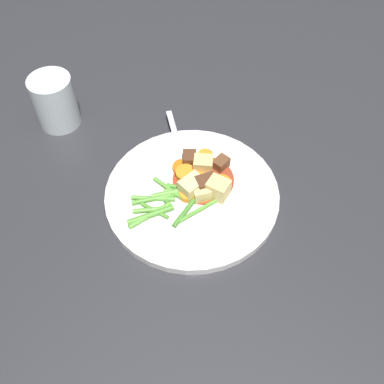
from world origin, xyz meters
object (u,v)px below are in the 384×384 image
(carrot_slice_5, at_px, (205,156))
(potato_chunk_3, at_px, (194,185))
(dinner_plate, at_px, (192,195))
(carrot_slice_2, at_px, (222,183))
(meat_chunk_0, at_px, (190,159))
(water_glass, at_px, (55,102))
(meat_chunk_2, at_px, (207,185))
(potato_chunk_2, at_px, (218,189))
(meat_chunk_1, at_px, (221,164))
(carrot_slice_0, at_px, (194,167))
(potato_chunk_0, at_px, (201,193))
(carrot_slice_1, at_px, (204,180))
(fork, at_px, (179,148))
(potato_chunk_1, at_px, (203,165))
(carrot_slice_4, at_px, (186,174))
(carrot_slice_3, at_px, (190,196))
(carrot_slice_6, at_px, (182,168))

(carrot_slice_5, relative_size, potato_chunk_3, 0.68)
(dinner_plate, xyz_separation_m, carrot_slice_2, (0.04, -0.03, 0.01))
(meat_chunk_0, distance_m, water_glass, 0.27)
(carrot_slice_2, bearing_deg, meat_chunk_2, 150.22)
(potato_chunk_2, distance_m, meat_chunk_1, 0.06)
(carrot_slice_0, height_order, potato_chunk_3, potato_chunk_3)
(potato_chunk_0, distance_m, meat_chunk_0, 0.07)
(dinner_plate, bearing_deg, meat_chunk_2, -42.99)
(carrot_slice_1, bearing_deg, potato_chunk_2, -103.97)
(water_glass, bearing_deg, fork, -73.16)
(carrot_slice_5, relative_size, potato_chunk_2, 0.78)
(dinner_plate, relative_size, potato_chunk_1, 9.04)
(carrot_slice_2, bearing_deg, dinner_plate, 144.06)
(meat_chunk_0, distance_m, meat_chunk_2, 0.06)
(dinner_plate, relative_size, carrot_slice_5, 11.04)
(potato_chunk_1, distance_m, meat_chunk_2, 0.04)
(potato_chunk_1, xyz_separation_m, meat_chunk_2, (-0.03, -0.03, 0.00))
(carrot_slice_4, height_order, carrot_slice_5, carrot_slice_4)
(potato_chunk_0, distance_m, potato_chunk_3, 0.02)
(carrot_slice_5, bearing_deg, carrot_slice_3, -160.18)
(meat_chunk_2, bearing_deg, potato_chunk_2, -81.36)
(carrot_slice_4, relative_size, fork, 0.23)
(carrot_slice_2, distance_m, meat_chunk_0, 0.07)
(carrot_slice_2, height_order, carrot_slice_3, same)
(potato_chunk_3, height_order, meat_chunk_0, potato_chunk_3)
(potato_chunk_3, relative_size, meat_chunk_1, 1.45)
(meat_chunk_1, distance_m, water_glass, 0.32)
(carrot_slice_5, xyz_separation_m, water_glass, (-0.08, 0.28, 0.03))
(water_glass, bearing_deg, carrot_slice_0, -80.36)
(carrot_slice_0, xyz_separation_m, carrot_slice_5, (0.03, -0.00, 0.00))
(carrot_slice_0, xyz_separation_m, carrot_slice_4, (-0.02, 0.00, 0.00))
(carrot_slice_1, distance_m, meat_chunk_1, 0.04)
(potato_chunk_0, relative_size, potato_chunk_2, 0.82)
(potato_chunk_1, distance_m, meat_chunk_1, 0.03)
(potato_chunk_2, bearing_deg, carrot_slice_6, 85.15)
(carrot_slice_4, xyz_separation_m, meat_chunk_2, (-0.00, -0.04, 0.01))
(carrot_slice_0, distance_m, carrot_slice_6, 0.02)
(carrot_slice_3, bearing_deg, carrot_slice_4, 45.99)
(potato_chunk_0, distance_m, potato_chunk_1, 0.06)
(carrot_slice_3, relative_size, potato_chunk_0, 0.94)
(carrot_slice_6, bearing_deg, meat_chunk_0, -4.16)
(carrot_slice_0, height_order, water_glass, water_glass)
(carrot_slice_1, xyz_separation_m, carrot_slice_3, (-0.04, -0.00, 0.00))
(carrot_slice_3, bearing_deg, dinner_plate, 21.06)
(dinner_plate, height_order, carrot_slice_2, carrot_slice_2)
(fork, bearing_deg, meat_chunk_1, -83.80)
(potato_chunk_1, distance_m, water_glass, 0.29)
(potato_chunk_2, bearing_deg, meat_chunk_2, 98.64)
(carrot_slice_1, xyz_separation_m, potato_chunk_0, (-0.03, -0.02, 0.01))
(potato_chunk_1, bearing_deg, carrot_slice_2, -98.45)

